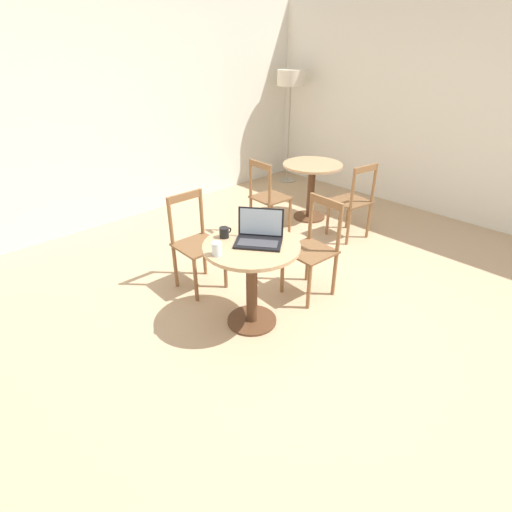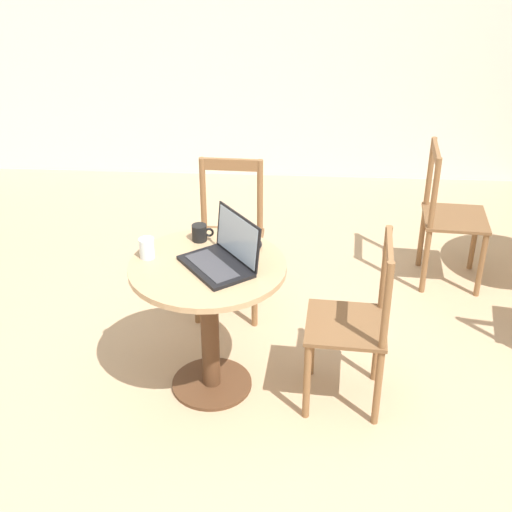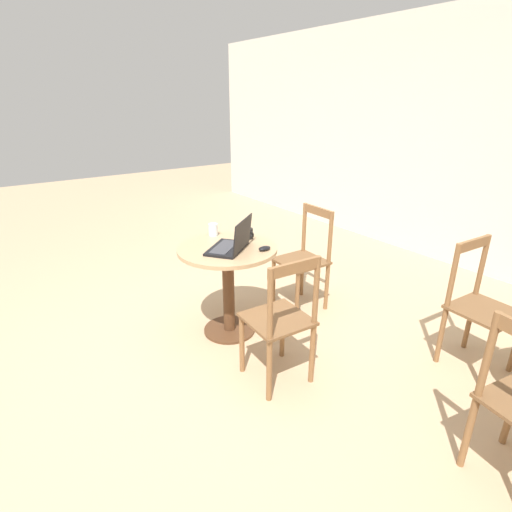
{
  "view_description": "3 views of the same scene",
  "coord_description": "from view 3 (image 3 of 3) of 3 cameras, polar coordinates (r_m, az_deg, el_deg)",
  "views": [
    {
      "loc": [
        -2.19,
        -1.64,
        2.13
      ],
      "look_at": [
        -0.24,
        0.38,
        0.61
      ],
      "focal_mm": 28.0,
      "sensor_mm": 36.0,
      "label": 1
    },
    {
      "loc": [
        0.12,
        -2.57,
        2.46
      ],
      "look_at": [
        -0.08,
        0.5,
        0.71
      ],
      "focal_mm": 50.0,
      "sensor_mm": 36.0,
      "label": 2
    },
    {
      "loc": [
        2.14,
        -1.13,
        1.8
      ],
      "look_at": [
        -0.07,
        0.46,
        0.72
      ],
      "focal_mm": 28.0,
      "sensor_mm": 36.0,
      "label": 3
    }
  ],
  "objects": [
    {
      "name": "ground_plane",
      "position": [
        3.01,
        -6.62,
        -15.14
      ],
      "size": [
        16.0,
        16.0,
        0.0
      ],
      "primitive_type": "plane",
      "color": "tan"
    },
    {
      "name": "wall_back",
      "position": [
        4.88,
        28.79,
        13.85
      ],
      "size": [
        9.4,
        0.06,
        2.7
      ],
      "color": "silver",
      "rests_on": "ground_plane"
    },
    {
      "name": "cafe_table_near",
      "position": [
        3.12,
        -4.03,
        -1.97
      ],
      "size": [
        0.76,
        0.76,
        0.74
      ],
      "color": "#51331E",
      "rests_on": "ground_plane"
    },
    {
      "name": "chair_near_right",
      "position": [
        2.61,
        3.56,
        -9.33
      ],
      "size": [
        0.42,
        0.42,
        0.92
      ],
      "color": "brown",
      "rests_on": "ground_plane"
    },
    {
      "name": "chair_near_back",
      "position": [
        3.58,
        6.95,
        -0.53
      ],
      "size": [
        0.4,
        0.4,
        0.92
      ],
      "color": "brown",
      "rests_on": "ground_plane"
    },
    {
      "name": "chair_mid_left",
      "position": [
        3.16,
        29.23,
        -6.46
      ],
      "size": [
        0.42,
        0.42,
        0.92
      ],
      "color": "brown",
      "rests_on": "ground_plane"
    },
    {
      "name": "laptop",
      "position": [
        2.97,
        -3.47,
        1.76
      ],
      "size": [
        0.42,
        0.44,
        0.25
      ],
      "color": "black",
      "rests_on": "cafe_table_near"
    },
    {
      "name": "mouse",
      "position": [
        2.97,
        1.22,
        1.1
      ],
      "size": [
        0.06,
        0.1,
        0.03
      ],
      "color": "black",
      "rests_on": "cafe_table_near"
    },
    {
      "name": "mug",
      "position": [
        3.21,
        -1.09,
        3.23
      ],
      "size": [
        0.11,
        0.08,
        0.09
      ],
      "color": "black",
      "rests_on": "cafe_table_near"
    },
    {
      "name": "drinking_glass",
      "position": [
        3.3,
        -6.14,
        3.76
      ],
      "size": [
        0.07,
        0.07,
        0.1
      ],
      "color": "silver",
      "rests_on": "cafe_table_near"
    }
  ]
}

